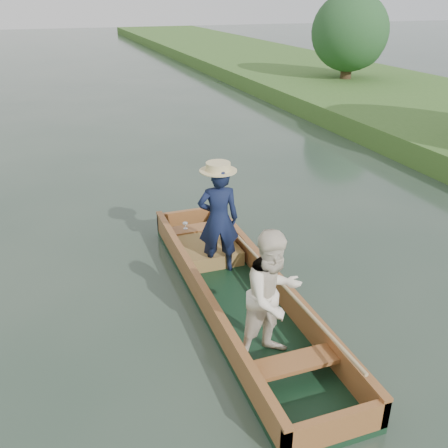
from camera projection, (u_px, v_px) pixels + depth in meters
name	position (u px, v px, depth m)	size (l,w,h in m)	color
ground	(239.00, 305.00, 6.75)	(120.00, 120.00, 0.00)	#283D30
trees_far	(137.00, 56.00, 11.93)	(22.86, 14.65, 4.54)	#47331E
punt	(241.00, 274.00, 6.43)	(1.12, 5.00, 1.72)	black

